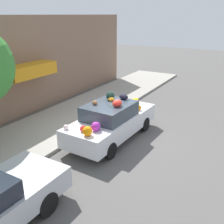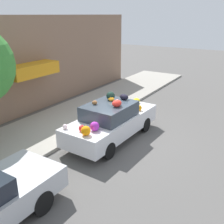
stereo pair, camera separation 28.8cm
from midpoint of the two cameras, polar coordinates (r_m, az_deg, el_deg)
The scene contains 5 objects.
ground_plane at distance 10.25m, azimuth 0.63°, elevation -5.68°, with size 60.00×60.00×0.00m, color #565451.
sidewalk_curb at distance 11.73m, azimuth -10.70°, elevation -2.24°, with size 24.00×3.20×0.12m.
building_facade at distance 12.70m, azimuth -18.87°, elevation 9.10°, with size 18.00×1.20×4.51m.
fire_hydrant at distance 12.08m, azimuth -2.53°, elevation 0.83°, with size 0.20×0.20×0.70m.
art_car at distance 9.90m, azimuth 0.73°, elevation -1.86°, with size 4.30×1.82×1.78m.
Camera 2 is at (-7.79, -4.90, 4.53)m, focal length 42.00 mm.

